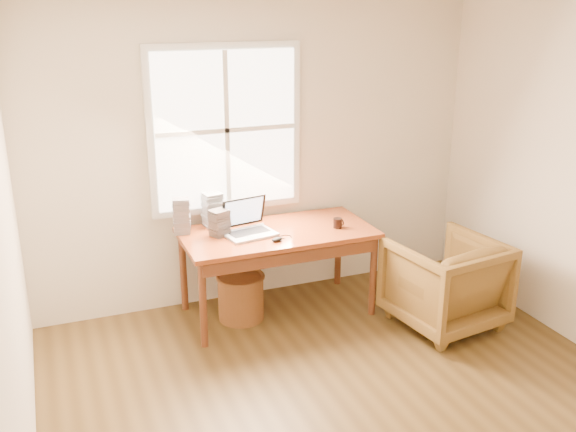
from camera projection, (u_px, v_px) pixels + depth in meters
name	position (u px, v px, depth m)	size (l,w,h in m)	color
room_shell	(372.00, 229.00, 3.72)	(4.04, 4.54, 2.64)	#503B1B
desk	(277.00, 233.00, 5.36)	(1.60, 0.80, 0.04)	brown
armchair	(445.00, 282.00, 5.28)	(0.80, 0.82, 0.75)	brown
wicker_stool	(241.00, 297.00, 5.42)	(0.38, 0.38, 0.38)	brown
laptop	(250.00, 219.00, 5.20)	(0.39, 0.41, 0.29)	silver
mouse	(277.00, 239.00, 5.12)	(0.10, 0.06, 0.03)	black
coffee_mug	(338.00, 223.00, 5.41)	(0.08, 0.08, 0.08)	black
cd_stack_a	(212.00, 209.00, 5.43)	(0.15, 0.13, 0.29)	silver
cd_stack_b	(219.00, 223.00, 5.21)	(0.14, 0.12, 0.22)	#232327
cd_stack_c	(182.00, 216.00, 5.25)	(0.13, 0.12, 0.30)	#A7A9B5
cd_stack_d	(227.00, 213.00, 5.52)	(0.14, 0.12, 0.17)	#B5B9C1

